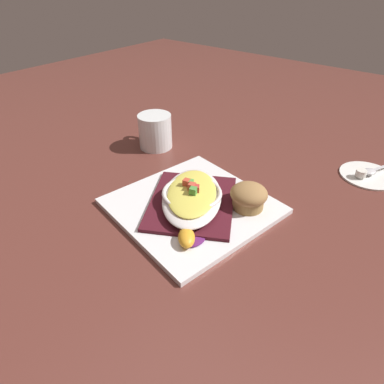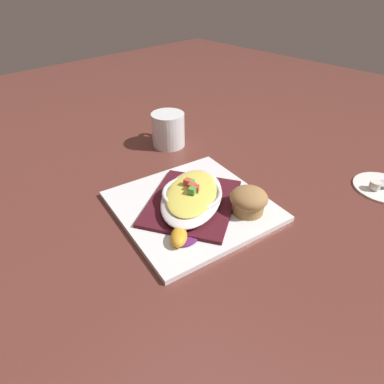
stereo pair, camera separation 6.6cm
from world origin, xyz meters
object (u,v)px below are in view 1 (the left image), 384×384
Objects in this scene: coffee_mug at (155,133)px; creamer_saucer at (368,175)px; spoon at (371,171)px; creamer_cup_0 at (361,173)px; square_plate at (192,206)px; gratin_dish at (192,195)px; orange_garnish at (188,238)px; muffin at (249,196)px.

coffee_mug is 0.54m from creamer_saucer.
creamer_saucer is 0.01m from spoon.
spoon is at bearing -24.51° from creamer_cup_0.
spoon reaches higher than square_plate.
square_plate is at bearing -132.53° from gratin_dish.
orange_garnish is 0.46m from creamer_cup_0.
coffee_mug is (0.15, 0.25, 0.01)m from gratin_dish.
gratin_dish is (0.00, 0.00, 0.03)m from square_plate.
spoon reaches higher than creamer_saucer.
spoon is at bearing -27.25° from muffin.
square_plate is 0.12m from muffin.
gratin_dish is 2.00× the size of coffee_mug.
creamer_cup_0 is at bearing 155.49° from spoon.
coffee_mug is at bearing 58.78° from square_plate.
spoon is at bearing -24.51° from creamer_saucer.
muffin is at bearing -104.53° from coffee_mug.
muffin is at bearing -55.81° from gratin_dish.
creamer_cup_0 reaches higher than square_plate.
gratin_dish reaches higher than square_plate.
spoon is (0.21, -0.50, -0.03)m from coffee_mug.
coffee_mug is at bearing 112.54° from creamer_saucer.
square_plate is 0.30m from coffee_mug.
creamer_saucer is (0.45, -0.18, -0.02)m from orange_garnish.
coffee_mug is at bearing 58.78° from gratin_dish.
gratin_dish is 3.18× the size of muffin.
square_plate is 0.03m from gratin_dish.
spoon is 4.18× the size of creamer_cup_0.
coffee_mug is 1.18× the size of spoon.
square_plate is 0.11m from orange_garnish.
muffin is 3.11× the size of creamer_cup_0.
orange_garnish reaches higher than spoon.
gratin_dish is 0.11m from muffin.
square_plate is at bearing 124.20° from muffin.
orange_garnish is 0.49m from creamer_saucer.
muffin is 0.58× the size of creamer_saucer.
gratin_dish is 0.44m from creamer_saucer.
orange_garnish is (-0.09, -0.07, 0.01)m from square_plate.
orange_garnish is (-0.09, -0.07, -0.01)m from gratin_dish.
muffin is at bearing 152.75° from spoon.
square_plate is 2.45× the size of coffee_mug.
muffin is 0.36m from coffee_mug.
muffin is 0.31m from creamer_cup_0.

